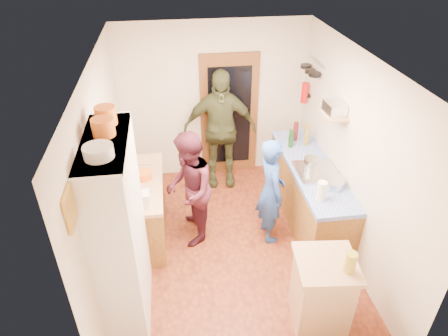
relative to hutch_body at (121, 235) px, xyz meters
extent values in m
cube|color=brown|center=(1.30, 0.80, -1.11)|extent=(3.00, 4.00, 0.02)
cube|color=silver|center=(1.30, 0.80, 1.51)|extent=(3.00, 4.00, 0.02)
cube|color=beige|center=(1.30, 2.81, 0.20)|extent=(3.00, 0.02, 2.60)
cube|color=beige|center=(1.30, -1.21, 0.20)|extent=(3.00, 0.02, 2.60)
cube|color=beige|center=(-0.21, 0.80, 0.20)|extent=(0.02, 4.00, 2.60)
cube|color=beige|center=(2.81, 0.80, 0.20)|extent=(0.02, 4.00, 2.60)
cube|color=brown|center=(1.55, 2.77, -0.05)|extent=(0.95, 0.06, 2.10)
cube|color=black|center=(1.55, 2.74, -0.05)|extent=(0.70, 0.02, 1.70)
cube|color=white|center=(0.00, 0.00, 0.00)|extent=(0.40, 1.20, 2.20)
cube|color=white|center=(0.00, 0.00, 1.08)|extent=(0.40, 1.14, 0.04)
cylinder|color=white|center=(0.00, -0.29, 1.15)|extent=(0.25, 0.25, 0.10)
cylinder|color=orange|center=(0.00, 0.10, 1.18)|extent=(0.20, 0.20, 0.16)
cylinder|color=orange|center=(0.00, 0.33, 1.19)|extent=(0.20, 0.20, 0.18)
cube|color=olive|center=(0.10, 1.25, -0.68)|extent=(0.60, 1.40, 0.85)
cube|color=tan|center=(0.10, 1.25, -0.23)|extent=(0.64, 1.44, 0.05)
cube|color=white|center=(0.15, 0.73, -0.11)|extent=(0.24, 0.16, 0.18)
cylinder|color=white|center=(0.05, 1.04, -0.10)|extent=(0.21, 0.21, 0.20)
cylinder|color=orange|center=(0.18, 1.32, -0.15)|extent=(0.28, 0.28, 0.10)
cube|color=tan|center=(0.12, 1.75, -0.19)|extent=(0.31, 0.23, 0.02)
cube|color=olive|center=(2.50, 1.30, -0.68)|extent=(0.60, 2.20, 0.84)
cube|color=#022CB0|center=(2.50, 1.30, -0.23)|extent=(0.62, 2.22, 0.06)
cube|color=silver|center=(2.50, 1.13, -0.18)|extent=(0.55, 0.58, 0.04)
cylinder|color=silver|center=(2.45, 1.21, -0.09)|extent=(0.22, 0.22, 0.14)
cylinder|color=#143F14|center=(2.35, 1.88, -0.06)|extent=(0.09, 0.09, 0.28)
cylinder|color=#591419|center=(2.48, 2.08, -0.05)|extent=(0.09, 0.09, 0.30)
cylinder|color=olive|center=(2.61, 1.92, -0.04)|extent=(0.10, 0.10, 0.32)
cylinder|color=white|center=(2.35, 0.55, -0.07)|extent=(0.15, 0.15, 0.25)
cylinder|color=silver|center=(2.60, 0.78, -0.15)|extent=(0.33, 0.33, 0.11)
cube|color=tan|center=(2.05, -0.49, -0.67)|extent=(0.61, 0.61, 0.86)
cube|color=tan|center=(2.05, -0.49, -0.22)|extent=(0.68, 0.68, 0.05)
cube|color=white|center=(2.01, -0.43, -0.21)|extent=(0.38, 0.32, 0.02)
cylinder|color=#AD9E2D|center=(2.22, -0.62, -0.08)|extent=(0.13, 0.13, 0.23)
cylinder|color=silver|center=(2.76, 2.33, 0.95)|extent=(0.02, 0.65, 0.02)
cylinder|color=black|center=(2.70, 2.15, 0.82)|extent=(0.18, 0.18, 0.05)
cylinder|color=black|center=(2.70, 2.35, 0.80)|extent=(0.16, 0.16, 0.05)
cylinder|color=black|center=(2.70, 2.55, 0.81)|extent=(0.17, 0.17, 0.05)
cube|color=tan|center=(2.67, 1.25, 0.60)|extent=(0.26, 0.42, 0.03)
cube|color=silver|center=(2.67, 1.25, 0.69)|extent=(0.23, 0.31, 0.15)
cube|color=black|center=(2.77, 2.50, 0.35)|extent=(0.06, 0.10, 0.04)
cylinder|color=red|center=(2.71, 2.50, 0.40)|extent=(0.11, 0.11, 0.32)
cube|color=gold|center=(-0.18, -0.75, 0.95)|extent=(0.03, 0.25, 0.30)
imported|color=#25489F|center=(1.87, 0.97, -0.33)|extent=(0.41, 0.59, 1.53)
imported|color=#411624|center=(0.79, 1.13, -0.29)|extent=(0.67, 0.83, 1.63)
imported|color=#353B21|center=(1.36, 2.42, -0.11)|extent=(1.19, 0.57, 1.97)
camera|label=1|loc=(0.62, -3.19, 2.78)|focal=32.00mm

